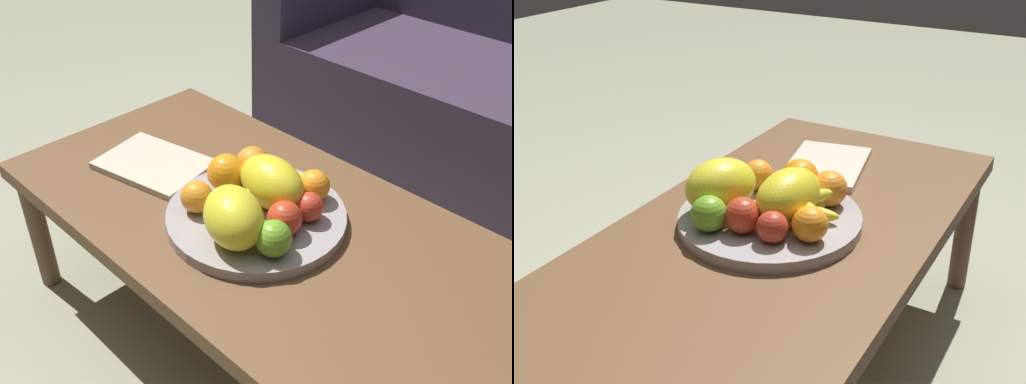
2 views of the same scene
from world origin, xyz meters
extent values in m
plane|color=#979B7F|center=(0.00, 0.00, 0.00)|extent=(8.00, 8.00, 0.00)
cube|color=brown|center=(0.00, 0.00, 0.37)|extent=(1.18, 0.61, 0.04)
cylinder|color=brown|center=(-0.55, -0.26, 0.17)|extent=(0.05, 0.05, 0.35)
cylinder|color=brown|center=(-0.55, 0.26, 0.17)|extent=(0.05, 0.05, 0.35)
cylinder|color=#9C9598|center=(0.01, -0.02, 0.40)|extent=(0.38, 0.38, 0.03)
ellipsoid|color=yellow|center=(0.01, 0.03, 0.46)|extent=(0.18, 0.13, 0.11)
ellipsoid|color=yellow|center=(0.05, -0.11, 0.47)|extent=(0.19, 0.17, 0.11)
sphere|color=orange|center=(-0.09, -0.01, 0.45)|extent=(0.08, 0.08, 0.08)
sphere|color=orange|center=(0.06, 0.10, 0.45)|extent=(0.07, 0.07, 0.07)
sphere|color=orange|center=(-0.08, -0.10, 0.44)|extent=(0.07, 0.07, 0.07)
sphere|color=orange|center=(-0.09, 0.07, 0.45)|extent=(0.08, 0.08, 0.08)
sphere|color=#68A626|center=(0.13, -0.09, 0.45)|extent=(0.07, 0.07, 0.07)
sphere|color=red|center=(0.10, 0.04, 0.44)|extent=(0.06, 0.06, 0.06)
sphere|color=red|center=(0.10, -0.03, 0.45)|extent=(0.07, 0.07, 0.07)
ellipsoid|color=yellow|center=(0.00, 0.05, 0.43)|extent=(0.07, 0.15, 0.03)
ellipsoid|color=yellow|center=(0.00, 0.05, 0.43)|extent=(0.15, 0.06, 0.03)
ellipsoid|color=yellow|center=(0.01, 0.04, 0.43)|extent=(0.15, 0.10, 0.03)
ellipsoid|color=yellow|center=(0.00, 0.05, 0.45)|extent=(0.14, 0.11, 0.03)
ellipsoid|color=yellow|center=(0.02, 0.03, 0.45)|extent=(0.08, 0.15, 0.03)
cube|color=beige|center=(-0.31, -0.04, 0.39)|extent=(0.28, 0.23, 0.02)
camera|label=1|loc=(0.71, -0.71, 1.15)|focal=41.65mm
camera|label=2|loc=(1.00, 0.55, 1.02)|focal=44.43mm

